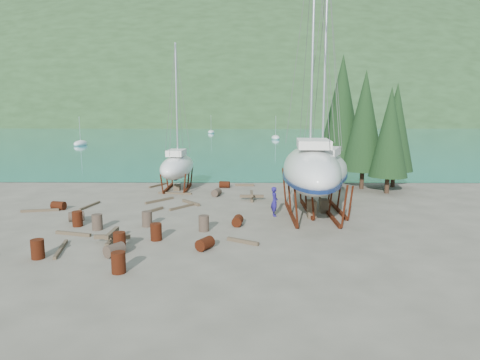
{
  "coord_description": "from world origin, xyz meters",
  "views": [
    {
      "loc": [
        2.43,
        -24.23,
        6.49
      ],
      "look_at": [
        2.15,
        3.0,
        2.18
      ],
      "focal_mm": 32.0,
      "sensor_mm": 36.0,
      "label": 1
    }
  ],
  "objects_px": {
    "large_sailboat_far": "(323,172)",
    "small_sailboat_shore": "(177,166)",
    "worker": "(274,201)",
    "large_sailboat_near": "(311,168)"
  },
  "relations": [
    {
      "from": "large_sailboat_far",
      "to": "small_sailboat_shore",
      "type": "distance_m",
      "value": 13.39
    },
    {
      "from": "small_sailboat_shore",
      "to": "large_sailboat_near",
      "type": "bearing_deg",
      "value": -39.51
    },
    {
      "from": "large_sailboat_near",
      "to": "small_sailboat_shore",
      "type": "height_order",
      "value": "large_sailboat_near"
    },
    {
      "from": "large_sailboat_far",
      "to": "small_sailboat_shore",
      "type": "bearing_deg",
      "value": 164.14
    },
    {
      "from": "large_sailboat_near",
      "to": "worker",
      "type": "height_order",
      "value": "large_sailboat_near"
    },
    {
      "from": "worker",
      "to": "small_sailboat_shore",
      "type": "bearing_deg",
      "value": 33.1
    },
    {
      "from": "large_sailboat_far",
      "to": "worker",
      "type": "distance_m",
      "value": 3.99
    },
    {
      "from": "small_sailboat_shore",
      "to": "worker",
      "type": "distance_m",
      "value": 12.05
    },
    {
      "from": "small_sailboat_shore",
      "to": "worker",
      "type": "xyz_separation_m",
      "value": [
        7.57,
        -9.31,
        -1.06
      ]
    },
    {
      "from": "large_sailboat_near",
      "to": "large_sailboat_far",
      "type": "bearing_deg",
      "value": 57.5
    }
  ]
}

